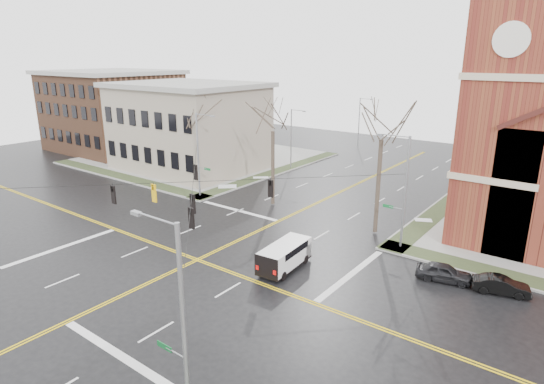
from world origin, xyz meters
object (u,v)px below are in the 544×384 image
Objects in this scene: tree_nw_near at (273,126)px; cargo_van at (286,254)px; parked_car_b at (501,285)px; tree_ne at (382,133)px; signal_pole_se at (180,321)px; streetlight_north_a at (292,136)px; streetlight_north_b at (360,120)px; tree_nw_far at (202,121)px; signal_pole_ne at (403,189)px; signal_pole_nw at (199,153)px; parked_car_a at (444,272)px.

cargo_van is at bearing -49.18° from tree_nw_near.
parked_car_b is 24.77m from tree_nw_near.
tree_nw_near is 0.93× the size of tree_ne.
signal_pole_se is 1.12× the size of streetlight_north_a.
parked_car_b is (30.22, -39.55, -3.89)m from streetlight_north_b.
parked_car_b is at bearing -13.63° from tree_nw_near.
signal_pole_se is 0.74× the size of tree_ne.
tree_nw_far is 10.03m from tree_nw_near.
signal_pole_nw is at bearing 180.00° from signal_pole_ne.
streetlight_north_b reaches higher than parked_car_b.
signal_pole_se is 1.12× the size of streetlight_north_b.
signal_pole_ne is 2.43× the size of parked_car_a.
tree_nw_far is at bearing -94.55° from streetlight_north_b.
streetlight_north_a is at bearing 119.09° from signal_pole_se.
parked_car_b is at bearing -95.92° from parked_car_a.
streetlight_north_a is 36.20m from parked_car_b.
parked_car_b is (3.55, 0.48, -0.05)m from parked_car_a.
signal_pole_se is 0.82× the size of tree_nw_far.
signal_pole_ne is 10.64m from cargo_van.
cargo_van is 0.44× the size of tree_nw_near.
cargo_van is at bearing -69.52° from streetlight_north_b.
signal_pole_ne is 23.00m from signal_pole_se.
tree_nw_near reaches higher than signal_pole_nw.
cargo_van is at bearing -121.42° from signal_pole_ne.
signal_pole_ne is at bearing -9.68° from tree_nw_near.
streetlight_north_a is (0.67, 16.50, -0.48)m from signal_pole_nw.
cargo_van is (16.80, -44.97, -3.36)m from streetlight_north_b.
signal_pole_ne reaches higher than parked_car_a.
streetlight_north_b is 48.12m from cargo_van.
tree_nw_near reaches higher than parked_car_a.
streetlight_north_a is 1.00× the size of streetlight_north_b.
streetlight_north_a is at bearing 87.68° from signal_pole_nw.
signal_pole_nw is at bearing 134.55° from signal_pole_se.
signal_pole_ne is 1.00× the size of signal_pole_se.
tree_nw_far reaches higher than signal_pole_ne.
tree_ne is (-11.07, 4.74, 8.26)m from parked_car_b.
tree_ne is (-7.52, 5.22, 8.21)m from parked_car_a.
tree_nw_near is (-19.34, 6.03, 7.59)m from parked_car_a.
tree_nw_far is (-24.67, 25.60, 2.96)m from signal_pole_se.
streetlight_north_a is 2.27× the size of parked_car_b.
signal_pole_nw is 1.12× the size of streetlight_north_a.
tree_nw_near is at bearing 59.93° from parked_car_b.
signal_pole_nw is at bearing 149.81° from cargo_van.
tree_ne is at bearing -3.93° from tree_nw_near.
signal_pole_se is (0.00, -23.00, 0.00)m from signal_pole_ne.
cargo_van is 14.48m from parked_car_b.
parked_car_b is at bearing -32.90° from streetlight_north_a.
tree_nw_far is 0.96× the size of tree_nw_near.
streetlight_north_b is 1.59× the size of cargo_van.
tree_nw_far is (-24.67, 2.60, 2.96)m from signal_pole_ne.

